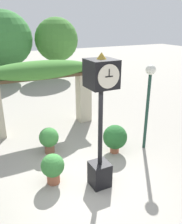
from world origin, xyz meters
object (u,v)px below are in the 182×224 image
at_px(potted_plant_near_left, 115,137).
at_px(lamp_post, 149,90).
at_px(potted_plant_near_right, 49,139).
at_px(potted_plant_far_left, 53,167).
at_px(pedestal_clock, 101,115).

relative_size(potted_plant_near_left, lamp_post, 0.33).
relative_size(potted_plant_near_left, potted_plant_near_right, 1.08).
relative_size(potted_plant_near_right, potted_plant_far_left, 1.05).
distance_m(pedestal_clock, potted_plant_near_right, 2.70).
relative_size(pedestal_clock, potted_plant_far_left, 4.11).
xyz_separation_m(potted_plant_near_left, potted_plant_far_left, (-2.30, -0.60, -0.06)).
bearing_deg(potted_plant_far_left, lamp_post, 6.98).
bearing_deg(pedestal_clock, potted_plant_near_left, 44.85).
height_order(potted_plant_near_left, potted_plant_near_right, potted_plant_near_left).
xyz_separation_m(potted_plant_near_left, potted_plant_near_right, (-1.92, 0.93, -0.02)).
height_order(pedestal_clock, lamp_post, pedestal_clock).
height_order(potted_plant_near_right, lamp_post, lamp_post).
bearing_deg(lamp_post, potted_plant_near_right, 159.47).
height_order(potted_plant_near_left, lamp_post, lamp_post).
relative_size(pedestal_clock, lamp_post, 1.21).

